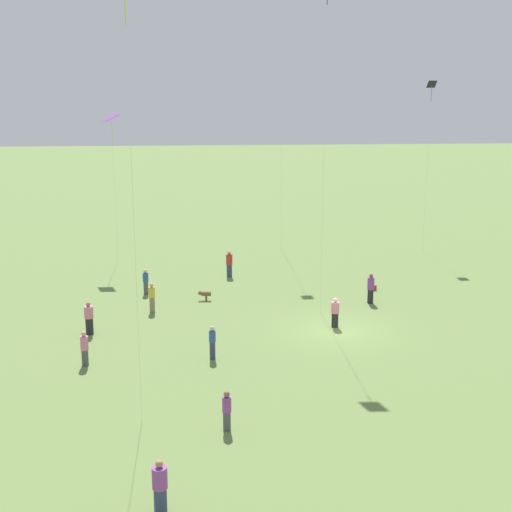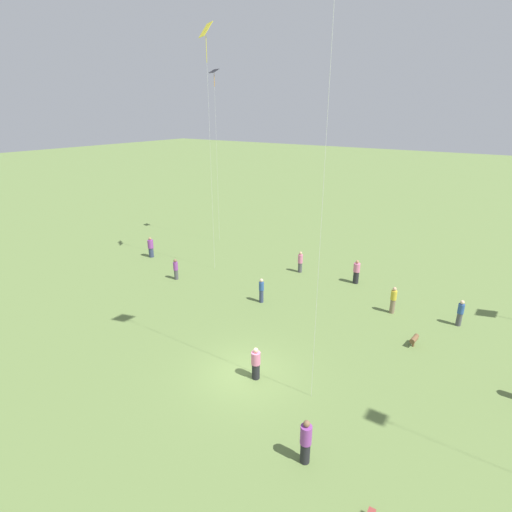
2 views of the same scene
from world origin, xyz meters
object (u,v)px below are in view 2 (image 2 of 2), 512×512
(person_5, at_px, (300,262))
(person_9, at_px, (393,300))
(kite_1, at_px, (214,85))
(person_7, at_px, (261,290))
(kite_2, at_px, (206,41))
(person_4, at_px, (256,364))
(person_3, at_px, (151,247))
(person_2, at_px, (306,442))
(person_8, at_px, (356,272))
(person_1, at_px, (460,313))
(dog_0, at_px, (414,339))
(person_10, at_px, (176,269))

(person_5, bearing_deg, person_9, 129.92)
(kite_1, bearing_deg, person_7, 17.30)
(person_7, relative_size, kite_2, 0.10)
(person_4, xyz_separation_m, person_5, (4.54, -12.80, 0.04))
(person_3, height_order, person_9, person_3)
(person_2, distance_m, person_9, 13.13)
(person_8, bearing_deg, person_7, 90.61)
(person_1, relative_size, kite_1, 0.11)
(person_9, bearing_deg, person_1, 22.95)
(person_7, bearing_deg, person_8, -85.82)
(person_4, bearing_deg, person_8, -146.26)
(person_8, height_order, person_9, person_8)
(person_7, bearing_deg, person_5, -50.50)
(person_3, xyz_separation_m, person_9, (-20.17, -1.54, 0.01))
(person_4, height_order, person_8, person_8)
(person_7, bearing_deg, person_1, -124.40)
(person_5, height_order, kite_2, kite_2)
(person_3, relative_size, person_4, 1.07)
(person_5, height_order, person_8, person_8)
(kite_2, xyz_separation_m, dog_0, (-16.06, 2.59, -15.80))
(person_1, xyz_separation_m, person_9, (3.70, 0.63, 0.06))
(person_4, xyz_separation_m, person_8, (0.16, -13.24, 0.06))
(person_2, height_order, dog_0, person_2)
(person_5, xyz_separation_m, person_10, (7.00, 6.45, -0.04))
(kite_2, bearing_deg, person_4, 30.71)
(person_1, xyz_separation_m, person_7, (11.27, 4.01, 0.04))
(person_8, distance_m, person_9, 4.71)
(person_4, distance_m, person_9, 10.71)
(person_9, distance_m, dog_0, 3.74)
(person_3, xyz_separation_m, person_4, (-16.77, 8.61, -0.06))
(person_4, bearing_deg, person_3, -84.13)
(person_4, distance_m, kite_2, 21.04)
(dog_0, bearing_deg, kite_2, 176.61)
(person_1, distance_m, kite_1, 25.97)
(person_1, bearing_deg, person_2, 61.84)
(kite_2, bearing_deg, person_5, 100.51)
(person_4, bearing_deg, kite_2, -99.40)
(person_5, bearing_deg, kite_1, -46.32)
(kite_2, bearing_deg, kite_1, -160.76)
(person_9, relative_size, person_10, 1.08)
(person_2, bearing_deg, person_3, -89.93)
(person_8, xyz_separation_m, kite_2, (10.42, 3.56, 15.34))
(person_1, bearing_deg, person_8, -34.69)
(person_2, distance_m, person_4, 5.10)
(kite_1, height_order, dog_0, kite_1)
(person_4, xyz_separation_m, person_10, (11.54, -6.35, 0.00))
(person_1, height_order, person_9, person_9)
(person_8, distance_m, kite_1, 19.76)
(person_3, distance_m, person_5, 12.93)
(person_5, distance_m, person_8, 4.40)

